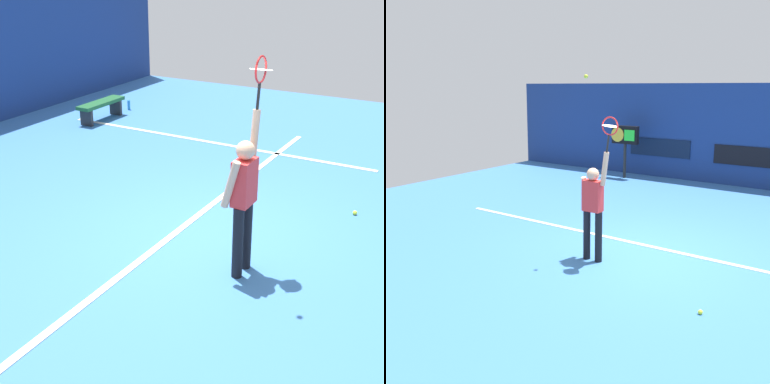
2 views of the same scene
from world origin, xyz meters
TOP-DOWN VIEW (x-y plane):
  - ground_plane at (0.00, 0.00)m, footprint 18.00×18.00m
  - court_baseline at (0.00, 0.44)m, footprint 10.00×0.10m
  - court_sideline at (3.71, 2.00)m, footprint 0.10×7.00m
  - tennis_player at (-0.62, -0.78)m, footprint 0.56×0.31m
  - tennis_racket at (-0.30, -0.79)m, footprint 0.35×0.27m
  - court_bench at (3.97, 4.99)m, footprint 1.40×0.36m
  - water_bottle at (5.06, 4.99)m, footprint 0.07×0.07m
  - spare_ball at (1.70, -1.60)m, footprint 0.07×0.07m

SIDE VIEW (x-z plane):
  - ground_plane at x=0.00m, z-range 0.00..0.00m
  - court_baseline at x=0.00m, z-range 0.00..0.01m
  - court_sideline at x=3.71m, z-range 0.00..0.01m
  - spare_ball at x=1.70m, z-range 0.00..0.07m
  - water_bottle at x=5.06m, z-range 0.00..0.24m
  - court_bench at x=3.97m, z-range 0.11..0.56m
  - tennis_player at x=-0.62m, z-range 0.02..2.01m
  - tennis_racket at x=-0.30m, z-range 2.08..2.70m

